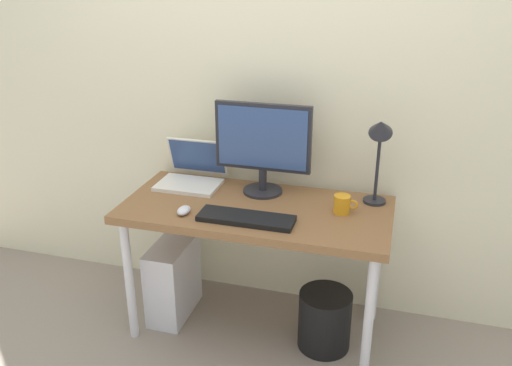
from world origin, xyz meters
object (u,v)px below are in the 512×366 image
object	(u,v)px
coffee_mug	(342,204)
laptop	(192,173)
desk	(256,219)
desk_lamp	(380,141)
keyboard	(246,218)
computer_tower	(173,279)
mouse	(184,210)
wastebasket	(325,320)
monitor	(263,144)

from	to	relation	value
coffee_mug	laptop	bearing A→B (deg)	169.42
desk	desk_lamp	xyz separation A→B (m)	(0.54, 0.17, 0.39)
keyboard	computer_tower	world-z (taller)	keyboard
mouse	wastebasket	bearing A→B (deg)	10.50
laptop	desk_lamp	world-z (taller)	desk_lamp
computer_tower	monitor	bearing A→B (deg)	20.84
desk	keyboard	size ratio (longest dim) A/B	2.92
mouse	wastebasket	xyz separation A→B (m)	(0.67, 0.12, -0.57)
monitor	wastebasket	bearing A→B (deg)	-29.97
desk	coffee_mug	world-z (taller)	coffee_mug
computer_tower	wastebasket	xyz separation A→B (m)	(0.83, -0.05, -0.06)
desk	computer_tower	bearing A→B (deg)	-179.91
wastebasket	keyboard	bearing A→B (deg)	-162.81
laptop	wastebasket	size ratio (longest dim) A/B	1.07
coffee_mug	wastebasket	size ratio (longest dim) A/B	0.37
mouse	monitor	bearing A→B (deg)	50.14
desk	keyboard	distance (m)	0.18
desk_lamp	coffee_mug	bearing A→B (deg)	-136.15
monitor	desk	bearing A→B (deg)	-85.45
mouse	coffee_mug	xyz separation A→B (m)	(0.71, 0.21, 0.03)
desk	laptop	bearing A→B (deg)	154.68
desk_lamp	keyboard	xyz separation A→B (m)	(-0.54, -0.33, -0.31)
mouse	coffee_mug	size ratio (longest dim) A/B	0.80
desk_lamp	coffee_mug	distance (m)	0.34
desk	desk_lamp	size ratio (longest dim) A/B	2.82
monitor	coffee_mug	size ratio (longest dim) A/B	4.28
mouse	computer_tower	bearing A→B (deg)	133.48
laptop	coffee_mug	bearing A→B (deg)	-10.58
keyboard	computer_tower	size ratio (longest dim) A/B	1.05
desk	wastebasket	bearing A→B (deg)	-7.61
coffee_mug	computer_tower	size ratio (longest dim) A/B	0.27
monitor	laptop	xyz separation A→B (m)	(-0.39, 0.02, -0.20)
desk	coffee_mug	xyz separation A→B (m)	(0.41, 0.04, 0.11)
desk_lamp	wastebasket	bearing A→B (deg)	-128.66
wastebasket	computer_tower	bearing A→B (deg)	176.67
desk	wastebasket	xyz separation A→B (m)	(0.37, -0.05, -0.48)
desk_lamp	keyboard	world-z (taller)	desk_lamp
monitor	laptop	size ratio (longest dim) A/B	1.50
coffee_mug	keyboard	bearing A→B (deg)	-153.54
monitor	keyboard	size ratio (longest dim) A/B	1.09
wastebasket	coffee_mug	bearing A→B (deg)	66.12
monitor	desk_lamp	world-z (taller)	monitor
computer_tower	desk	bearing A→B (deg)	0.09
laptop	desk_lamp	xyz separation A→B (m)	(0.95, -0.02, 0.27)
desk_lamp	laptop	bearing A→B (deg)	178.81
desk_lamp	mouse	distance (m)	0.96
keyboard	desk_lamp	bearing A→B (deg)	31.56
computer_tower	wastebasket	world-z (taller)	computer_tower
keyboard	computer_tower	xyz separation A→B (m)	(-0.46, 0.16, -0.50)
computer_tower	wastebasket	bearing A→B (deg)	-3.33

